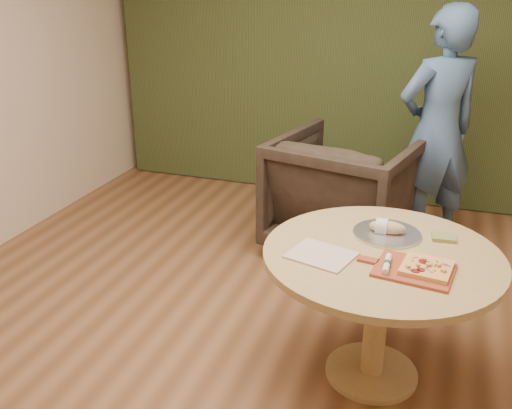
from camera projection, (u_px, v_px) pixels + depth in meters
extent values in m
cube|color=brown|center=(261.00, 379.00, 3.10)|extent=(5.00, 6.00, 0.02)
cube|color=beige|center=(367.00, 47.00, 5.19)|extent=(5.00, 0.02, 2.80)
cube|color=#2B3618|center=(365.00, 49.00, 5.10)|extent=(4.80, 0.14, 2.78)
cylinder|color=tan|center=(371.00, 372.00, 3.12)|extent=(0.50, 0.50, 0.03)
cylinder|color=tan|center=(376.00, 319.00, 2.99)|extent=(0.12, 0.12, 0.68)
cylinder|color=tan|center=(382.00, 256.00, 2.85)|extent=(1.19, 1.19, 0.04)
cube|color=#9C4227|center=(414.00, 270.00, 2.65)|extent=(0.38, 0.32, 0.01)
cube|color=#9C4227|center=(368.00, 260.00, 2.74)|extent=(0.11, 0.06, 0.01)
cube|color=#E9AC5B|center=(427.00, 268.00, 2.64)|extent=(0.25, 0.25, 0.02)
cylinder|color=maroon|center=(424.00, 261.00, 2.67)|extent=(0.05, 0.05, 0.00)
cylinder|color=maroon|center=(421.00, 270.00, 2.59)|extent=(0.04, 0.04, 0.00)
cylinder|color=maroon|center=(415.00, 271.00, 2.58)|extent=(0.04, 0.04, 0.00)
cube|color=#D6A450|center=(429.00, 265.00, 2.63)|extent=(0.03, 0.03, 0.01)
cube|color=#D6A450|center=(408.00, 267.00, 2.61)|extent=(0.02, 0.02, 0.01)
cube|color=#D6A450|center=(438.00, 265.00, 2.62)|extent=(0.03, 0.03, 0.01)
cube|color=#D6A450|center=(443.00, 271.00, 2.57)|extent=(0.03, 0.03, 0.01)
cube|color=#D6A450|center=(418.00, 265.00, 2.62)|extent=(0.02, 0.02, 0.01)
cube|color=#D6A450|center=(428.00, 262.00, 2.65)|extent=(0.02, 0.02, 0.01)
cube|color=#2E7A1D|center=(435.00, 271.00, 2.59)|extent=(0.01, 0.01, 0.00)
cube|color=#2E7A1D|center=(431.00, 272.00, 2.57)|extent=(0.01, 0.01, 0.00)
cube|color=#2E7A1D|center=(438.00, 267.00, 2.62)|extent=(0.01, 0.01, 0.00)
cube|color=#2E7A1D|center=(444.00, 264.00, 2.64)|extent=(0.01, 0.01, 0.00)
cube|color=#2E7A1D|center=(435.00, 266.00, 2.63)|extent=(0.01, 0.01, 0.00)
cube|color=#2E7A1D|center=(427.00, 267.00, 2.62)|extent=(0.01, 0.01, 0.00)
cube|color=#2E7A1D|center=(437.00, 262.00, 2.67)|extent=(0.01, 0.01, 0.00)
cube|color=#2E7A1D|center=(413.00, 260.00, 2.68)|extent=(0.01, 0.01, 0.00)
cube|color=#A55A82|center=(415.00, 258.00, 2.70)|extent=(0.03, 0.02, 0.00)
cube|color=#A55A82|center=(447.00, 266.00, 2.63)|extent=(0.03, 0.01, 0.00)
cube|color=#A55A82|center=(432.00, 264.00, 2.64)|extent=(0.01, 0.03, 0.00)
cube|color=#A55A82|center=(445.00, 264.00, 2.64)|extent=(0.03, 0.01, 0.00)
cube|color=#A55A82|center=(426.00, 262.00, 2.66)|extent=(0.03, 0.02, 0.00)
cube|color=#A55A82|center=(427.00, 269.00, 2.60)|extent=(0.03, 0.02, 0.00)
cube|color=#A55A82|center=(410.00, 270.00, 2.59)|extent=(0.03, 0.02, 0.00)
cylinder|color=silver|center=(387.00, 264.00, 2.66)|extent=(0.03, 0.17, 0.03)
cylinder|color=#194C26|center=(387.00, 264.00, 2.66)|extent=(0.03, 0.03, 0.03)
cube|color=silver|center=(389.00, 255.00, 2.75)|extent=(0.02, 0.04, 0.00)
cube|color=white|center=(321.00, 255.00, 2.80)|extent=(0.36, 0.32, 0.01)
cylinder|color=silver|center=(387.00, 234.00, 3.02)|extent=(0.35, 0.35, 0.01)
cylinder|color=silver|center=(387.00, 233.00, 3.02)|extent=(0.36, 0.36, 0.02)
ellipsoid|color=tan|center=(387.00, 227.00, 3.01)|extent=(0.19, 0.08, 0.07)
cylinder|color=silver|center=(382.00, 227.00, 3.02)|extent=(0.06, 0.09, 0.09)
cube|color=#5E672E|center=(444.00, 237.00, 2.97)|extent=(0.13, 0.11, 0.02)
imported|color=black|center=(345.00, 188.00, 4.35)|extent=(1.17, 1.12, 1.02)
imported|color=#3D5E85|center=(437.00, 132.00, 4.29)|extent=(0.81, 0.76, 1.85)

